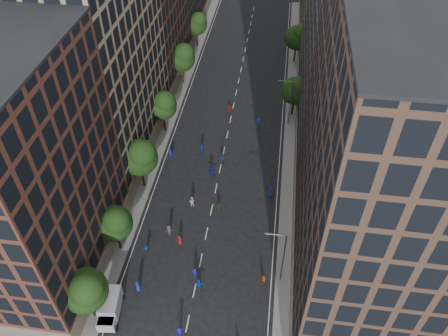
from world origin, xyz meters
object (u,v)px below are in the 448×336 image
(streetlamp_near, at_px, (282,255))
(skater_1, at_px, (195,273))
(skater_0, at_px, (138,286))
(cargo_van, at_px, (110,308))
(streetlamp_far, at_px, (290,100))

(streetlamp_near, bearing_deg, skater_1, -174.03)
(streetlamp_near, relative_size, skater_0, 5.19)
(skater_1, bearing_deg, skater_0, 11.05)
(cargo_van, bearing_deg, streetlamp_near, 14.45)
(skater_0, bearing_deg, streetlamp_near, -144.73)
(skater_0, bearing_deg, streetlamp_far, -92.79)
(streetlamp_far, xyz_separation_m, cargo_van, (-19.68, -40.51, -3.78))
(streetlamp_far, height_order, cargo_van, streetlamp_far)
(streetlamp_far, bearing_deg, cargo_van, -115.91)
(streetlamp_near, distance_m, cargo_van, 21.40)
(streetlamp_near, height_order, skater_0, streetlamp_near)
(streetlamp_far, relative_size, skater_1, 5.14)
(streetlamp_near, bearing_deg, streetlamp_far, 90.00)
(cargo_van, relative_size, skater_0, 2.96)
(streetlamp_near, bearing_deg, cargo_van, -159.12)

